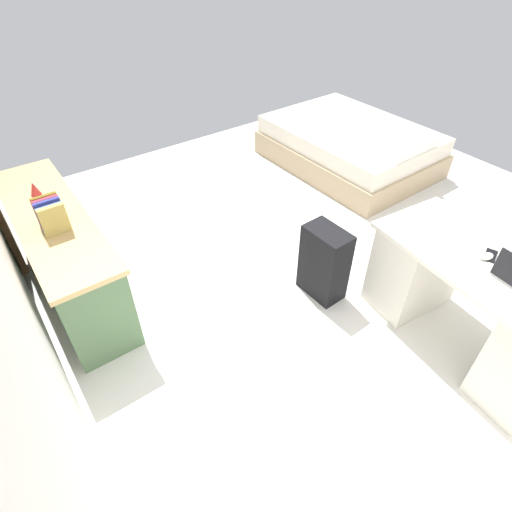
% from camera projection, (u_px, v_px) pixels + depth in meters
% --- Properties ---
extents(ground_plane, '(5.70, 5.70, 0.00)m').
position_uv_depth(ground_plane, '(326.00, 255.00, 3.77)').
color(ground_plane, silver).
extents(desk, '(1.50, 0.81, 0.74)m').
position_uv_depth(desk, '(472.00, 304.00, 2.78)').
color(desk, silver).
rests_on(desk, ground_plane).
extents(credenza, '(1.80, 0.48, 0.74)m').
position_uv_depth(credenza, '(64.00, 253.00, 3.21)').
color(credenza, '#4C6B47').
rests_on(credenza, ground_plane).
extents(bed, '(1.92, 1.43, 0.58)m').
position_uv_depth(bed, '(350.00, 146.00, 4.93)').
color(bed, tan).
rests_on(bed, ground_plane).
extents(suitcase_black, '(0.37, 0.23, 0.62)m').
position_uv_depth(suitcase_black, '(324.00, 263.00, 3.22)').
color(suitcase_black, black).
rests_on(suitcase_black, ground_plane).
extents(computer_mouse, '(0.07, 0.11, 0.03)m').
position_uv_depth(computer_mouse, '(487.00, 256.00, 2.59)').
color(computer_mouse, white).
rests_on(computer_mouse, desk).
extents(cell_phone_by_mouse, '(0.11, 0.15, 0.01)m').
position_uv_depth(cell_phone_by_mouse, '(490.00, 255.00, 2.62)').
color(cell_phone_by_mouse, black).
rests_on(cell_phone_by_mouse, desk).
extents(book_row, '(0.19, 0.17, 0.22)m').
position_uv_depth(book_row, '(51.00, 215.00, 2.79)').
color(book_row, tan).
rests_on(book_row, credenza).
extents(figurine_small, '(0.08, 0.08, 0.11)m').
position_uv_depth(figurine_small, '(34.00, 189.00, 3.14)').
color(figurine_small, red).
rests_on(figurine_small, credenza).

